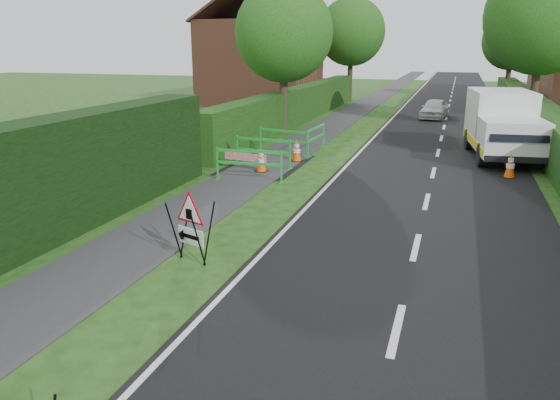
# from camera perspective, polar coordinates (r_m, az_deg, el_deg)

# --- Properties ---
(ground) EXTENTS (120.00, 120.00, 0.00)m
(ground) POSITION_cam_1_polar(r_m,az_deg,el_deg) (8.00, -7.41, -14.03)
(ground) COLOR #193F12
(ground) RESTS_ON ground
(road_surface) EXTENTS (6.00, 90.00, 0.02)m
(road_surface) POSITION_cam_1_polar(r_m,az_deg,el_deg) (41.42, 17.33, 9.75)
(road_surface) COLOR black
(road_surface) RESTS_ON ground
(footpath) EXTENTS (2.00, 90.00, 0.02)m
(footpath) POSITION_cam_1_polar(r_m,az_deg,el_deg) (41.86, 9.68, 10.30)
(footpath) COLOR #2D2D30
(footpath) RESTS_ON ground
(hedge_west_far) EXTENTS (1.00, 24.00, 1.80)m
(hedge_west_far) POSITION_cam_1_polar(r_m,az_deg,el_deg) (29.63, 1.99, 8.24)
(hedge_west_far) COLOR #14380F
(hedge_west_far) RESTS_ON ground
(hedge_east) EXTENTS (1.20, 50.00, 1.50)m
(hedge_east) POSITION_cam_1_polar(r_m,az_deg,el_deg) (22.84, 26.36, 4.26)
(hedge_east) COLOR #14380F
(hedge_east) RESTS_ON ground
(house_west) EXTENTS (7.50, 7.40, 7.88)m
(house_west) POSITION_cam_1_polar(r_m,az_deg,el_deg) (38.53, -1.95, 14.35)
(house_west) COLOR brown
(house_west) RESTS_ON ground
(tree_nw) EXTENTS (4.40, 4.40, 6.70)m
(tree_nw) POSITION_cam_1_polar(r_m,az_deg,el_deg) (25.42, 0.40, 17.10)
(tree_nw) COLOR #2D2116
(tree_nw) RESTS_ON ground
(tree_ne) EXTENTS (5.20, 5.20, 7.79)m
(tree_ne) POSITION_cam_1_polar(r_m,az_deg,el_deg) (28.45, 25.84, 16.86)
(tree_ne) COLOR #2D2116
(tree_ne) RESTS_ON ground
(tree_fw) EXTENTS (4.80, 4.80, 7.24)m
(tree_fw) POSITION_cam_1_polar(r_m,az_deg,el_deg) (40.96, 7.48, 17.03)
(tree_fw) COLOR #2D2116
(tree_fw) RESTS_ON ground
(tree_fe) EXTENTS (4.20, 4.20, 6.33)m
(tree_fe) POSITION_cam_1_polar(r_m,az_deg,el_deg) (44.35, 23.09, 15.06)
(tree_fe) COLOR #2D2116
(tree_fe) RESTS_ON ground
(triangle_sign) EXTENTS (1.03, 1.03, 1.18)m
(triangle_sign) POSITION_cam_1_polar(r_m,az_deg,el_deg) (10.27, -9.52, -2.21)
(triangle_sign) COLOR black
(triangle_sign) RESTS_ON ground
(works_van) EXTENTS (2.62, 5.38, 2.36)m
(works_van) POSITION_cam_1_polar(r_m,az_deg,el_deg) (21.32, 22.23, 7.44)
(works_van) COLOR silver
(works_van) RESTS_ON ground
(traffic_cone_0) EXTENTS (0.38, 0.38, 0.79)m
(traffic_cone_0) POSITION_cam_1_polar(r_m,az_deg,el_deg) (18.22, 22.93, 3.33)
(traffic_cone_0) COLOR black
(traffic_cone_0) RESTS_ON ground
(traffic_cone_1) EXTENTS (0.38, 0.38, 0.79)m
(traffic_cone_1) POSITION_cam_1_polar(r_m,az_deg,el_deg) (20.08, 22.91, 4.40)
(traffic_cone_1) COLOR black
(traffic_cone_1) RESTS_ON ground
(traffic_cone_2) EXTENTS (0.38, 0.38, 0.79)m
(traffic_cone_2) POSITION_cam_1_polar(r_m,az_deg,el_deg) (21.91, 24.10, 5.15)
(traffic_cone_2) COLOR black
(traffic_cone_2) RESTS_ON ground
(traffic_cone_3) EXTENTS (0.38, 0.38, 0.79)m
(traffic_cone_3) POSITION_cam_1_polar(r_m,az_deg,el_deg) (17.60, -1.97, 4.19)
(traffic_cone_3) COLOR black
(traffic_cone_3) RESTS_ON ground
(traffic_cone_4) EXTENTS (0.38, 0.38, 0.79)m
(traffic_cone_4) POSITION_cam_1_polar(r_m,az_deg,el_deg) (19.21, 1.76, 5.19)
(traffic_cone_4) COLOR black
(traffic_cone_4) RESTS_ON ground
(ped_barrier_0) EXTENTS (2.08, 0.49, 1.00)m
(ped_barrier_0) POSITION_cam_1_polar(r_m,az_deg,el_deg) (16.34, -3.27, 4.10)
(ped_barrier_0) COLOR green
(ped_barrier_0) RESTS_ON ground
(ped_barrier_1) EXTENTS (2.09, 0.63, 1.00)m
(ped_barrier_1) POSITION_cam_1_polar(r_m,az_deg,el_deg) (18.30, -1.81, 5.40)
(ped_barrier_1) COLOR green
(ped_barrier_1) RESTS_ON ground
(ped_barrier_2) EXTENTS (2.09, 0.77, 1.00)m
(ped_barrier_2) POSITION_cam_1_polar(r_m,az_deg,el_deg) (20.19, 0.37, 6.41)
(ped_barrier_2) COLOR green
(ped_barrier_2) RESTS_ON ground
(ped_barrier_3) EXTENTS (0.47, 2.08, 1.00)m
(ped_barrier_3) POSITION_cam_1_polar(r_m,az_deg,el_deg) (20.97, 3.77, 6.74)
(ped_barrier_3) COLOR green
(ped_barrier_3) RESTS_ON ground
(redwhite_plank) EXTENTS (1.50, 0.21, 0.25)m
(redwhite_plank) POSITION_cam_1_polar(r_m,az_deg,el_deg) (17.92, -3.62, 3.09)
(redwhite_plank) COLOR red
(redwhite_plank) RESTS_ON ground
(hatchback_car) EXTENTS (1.61, 3.29, 1.08)m
(hatchback_car) POSITION_cam_1_polar(r_m,az_deg,el_deg) (31.81, 15.83, 9.16)
(hatchback_car) COLOR white
(hatchback_car) RESTS_ON ground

